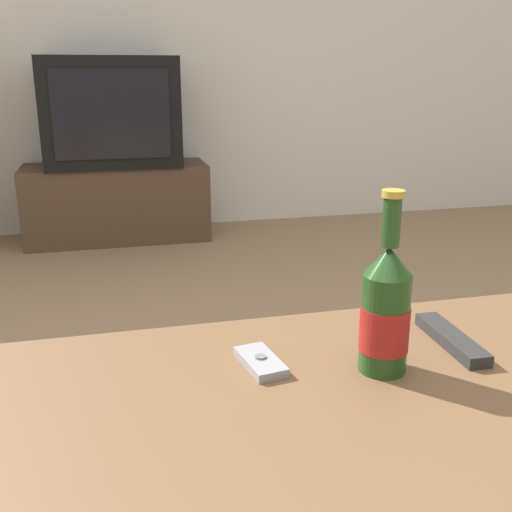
% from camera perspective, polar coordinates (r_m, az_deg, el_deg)
% --- Properties ---
extents(back_wall, '(8.00, 0.05, 2.60)m').
position_cam_1_polar(back_wall, '(3.71, -11.19, 22.75)').
color(back_wall, silver).
rests_on(back_wall, ground_plane).
extents(coffee_table, '(1.10, 0.65, 0.48)m').
position_cam_1_polar(coffee_table, '(0.86, 4.94, -18.89)').
color(coffee_table, brown).
rests_on(coffee_table, ground_plane).
extents(tv_stand, '(1.00, 0.40, 0.42)m').
position_cam_1_polar(tv_stand, '(3.48, -13.08, 5.00)').
color(tv_stand, '#4C3828').
rests_on(tv_stand, ground_plane).
extents(television, '(0.71, 0.44, 0.57)m').
position_cam_1_polar(television, '(3.41, -13.64, 13.19)').
color(television, black).
rests_on(television, tv_stand).
extents(beer_bottle, '(0.07, 0.07, 0.28)m').
position_cam_1_polar(beer_bottle, '(0.90, 12.22, -5.14)').
color(beer_bottle, '#1E4219').
rests_on(beer_bottle, coffee_table).
extents(cell_phone, '(0.07, 0.11, 0.02)m').
position_cam_1_polar(cell_phone, '(0.93, 0.43, -10.03)').
color(cell_phone, gray).
rests_on(cell_phone, coffee_table).
extents(remote_control, '(0.05, 0.18, 0.02)m').
position_cam_1_polar(remote_control, '(1.05, 18.10, -7.50)').
color(remote_control, '#282828').
rests_on(remote_control, coffee_table).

